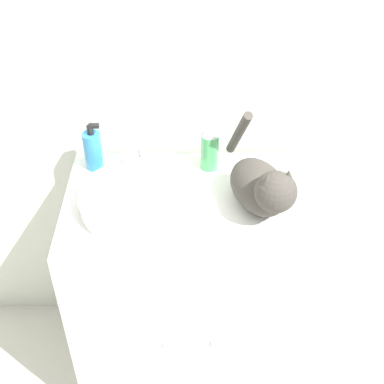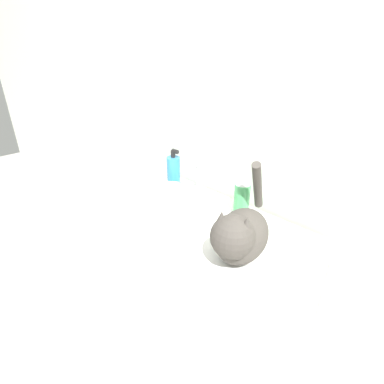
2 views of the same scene
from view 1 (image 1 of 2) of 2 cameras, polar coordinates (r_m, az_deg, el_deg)
name	(u,v)px [view 1 (image 1 of 2)]	position (r m, az deg, el deg)	size (l,w,h in m)	color
wall_back	(187,29)	(1.65, -0.51, 16.96)	(6.00, 0.05, 2.50)	silver
vanity_cabinet	(189,290)	(1.91, -0.36, -10.43)	(0.76, 0.51, 0.83)	white
sink_basin	(138,199)	(1.59, -5.81, -0.76)	(0.35, 0.35, 0.05)	white
faucet	(141,152)	(1.71, -5.48, 4.30)	(0.15, 0.11, 0.15)	silver
cat	(261,186)	(1.55, 7.42, 0.60)	(0.22, 0.38, 0.26)	#47423D
soap_bottle	(92,150)	(1.74, -10.59, 4.45)	(0.06, 0.06, 0.17)	#338CCC
spray_bottle	(209,148)	(1.70, 1.82, 4.73)	(0.06, 0.06, 0.16)	#4CB266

